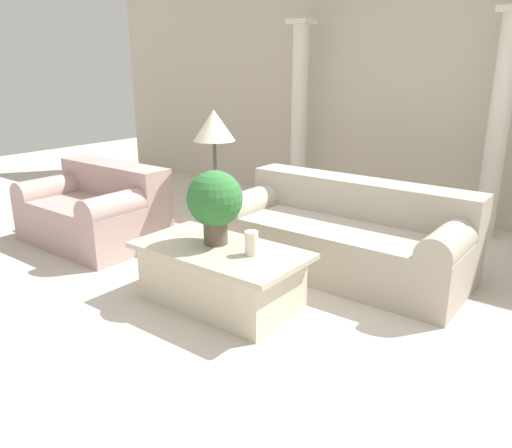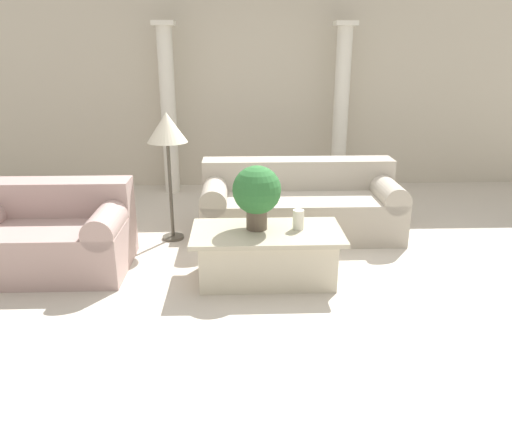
# 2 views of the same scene
# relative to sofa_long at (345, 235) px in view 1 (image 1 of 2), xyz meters

# --- Properties ---
(ground_plane) EXTENTS (16.00, 16.00, 0.00)m
(ground_plane) POSITION_rel_sofa_long_xyz_m (-0.32, -0.83, -0.33)
(ground_plane) COLOR beige
(wall_back) EXTENTS (10.00, 0.06, 3.20)m
(wall_back) POSITION_rel_sofa_long_xyz_m (-0.32, 2.13, 1.27)
(wall_back) COLOR beige
(wall_back) RESTS_ON ground_plane
(sofa_long) EXTENTS (2.15, 0.95, 0.78)m
(sofa_long) POSITION_rel_sofa_long_xyz_m (0.00, 0.00, 0.00)
(sofa_long) COLOR #ADA393
(sofa_long) RESTS_ON ground_plane
(loveseat) EXTENTS (1.41, 0.95, 0.78)m
(loveseat) POSITION_rel_sofa_long_xyz_m (-2.41, -0.86, 0.01)
(loveseat) COLOR #B2948E
(loveseat) RESTS_ON ground_plane
(coffee_table) EXTENTS (1.32, 0.71, 0.46)m
(coffee_table) POSITION_rel_sofa_long_xyz_m (-0.43, -1.18, -0.09)
(coffee_table) COLOR beige
(coffee_table) RESTS_ON ground_plane
(potted_plant) EXTENTS (0.42, 0.42, 0.56)m
(potted_plant) POSITION_rel_sofa_long_xyz_m (-0.52, -1.13, 0.46)
(potted_plant) COLOR brown
(potted_plant) RESTS_ON coffee_table
(pillar_candle) EXTENTS (0.10, 0.10, 0.18)m
(pillar_candle) POSITION_rel_sofa_long_xyz_m (-0.15, -1.15, 0.22)
(pillar_candle) COLOR silver
(pillar_candle) RESTS_ON coffee_table
(floor_lamp) EXTENTS (0.41, 0.41, 1.35)m
(floor_lamp) POSITION_rel_sofa_long_xyz_m (-1.39, -0.15, 0.83)
(floor_lamp) COLOR #4C473D
(floor_lamp) RESTS_ON ground_plane
(column_left) EXTENTS (0.29, 0.29, 2.29)m
(column_left) POSITION_rel_sofa_long_xyz_m (-1.62, 1.74, 0.85)
(column_left) COLOR silver
(column_left) RESTS_ON ground_plane
(column_right) EXTENTS (0.29, 0.29, 2.29)m
(column_right) POSITION_rel_sofa_long_xyz_m (0.76, 1.74, 0.85)
(column_right) COLOR silver
(column_right) RESTS_ON ground_plane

